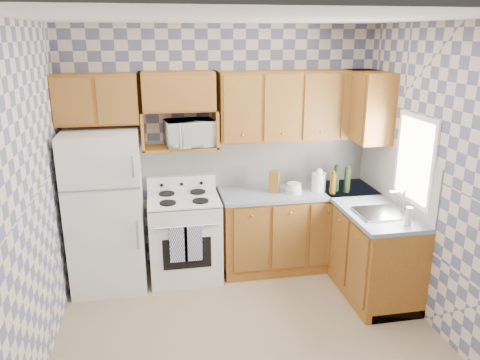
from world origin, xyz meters
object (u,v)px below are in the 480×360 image
at_px(stove_body, 185,238).
at_px(electric_kettle, 319,182).
at_px(microwave, 189,133).
at_px(refrigerator, 106,210).

distance_m(stove_body, electric_kettle, 1.61).
height_order(microwave, electric_kettle, microwave).
relative_size(microwave, electric_kettle, 2.49).
bearing_deg(stove_body, electric_kettle, -1.67).
xyz_separation_m(refrigerator, stove_body, (0.80, 0.03, -0.39)).
bearing_deg(electric_kettle, stove_body, 178.33).
height_order(stove_body, electric_kettle, electric_kettle).
bearing_deg(microwave, electric_kettle, -16.71).
relative_size(stove_body, electric_kettle, 4.43).
xyz_separation_m(refrigerator, electric_kettle, (2.31, -0.02, 0.18)).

